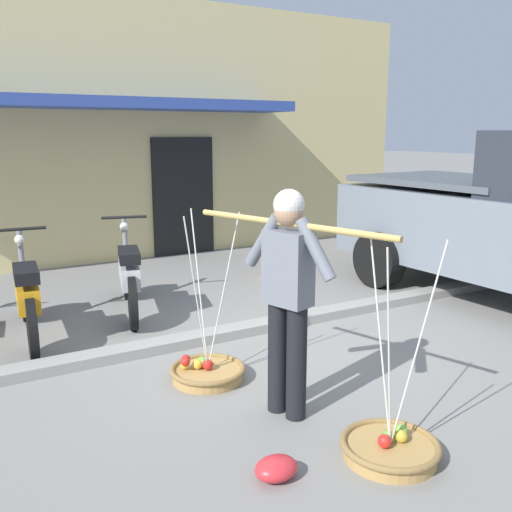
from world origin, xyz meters
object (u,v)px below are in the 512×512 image
object	(u,v)px
fruit_basket_left_side	(390,447)
fruit_basket_right_side	(207,371)
motorcycle_third_in_row	(129,276)
plastic_litter_bag	(276,468)
motorcycle_second_in_row	(27,296)
fruit_vendor	(288,289)
wooden_crate	(280,266)

from	to	relation	value
fruit_basket_left_side	fruit_basket_right_side	distance (m)	1.76
motorcycle_third_in_row	plastic_litter_bag	bearing A→B (deg)	-93.88
fruit_basket_left_side	motorcycle_third_in_row	size ratio (longest dim) A/B	0.81
motorcycle_second_in_row	motorcycle_third_in_row	distance (m)	1.20
fruit_vendor	wooden_crate	size ratio (longest dim) A/B	3.85
motorcycle_second_in_row	motorcycle_third_in_row	world-z (taller)	same
plastic_litter_bag	wooden_crate	bearing A→B (deg)	57.43
motorcycle_third_in_row	wooden_crate	xyz separation A→B (m)	(2.45, 0.59, -0.29)
motorcycle_second_in_row	fruit_basket_left_side	bearing A→B (deg)	-64.31
motorcycle_third_in_row	wooden_crate	world-z (taller)	motorcycle_third_in_row
fruit_basket_left_side	plastic_litter_bag	xyz separation A→B (m)	(-0.77, 0.17, -0.00)
fruit_vendor	fruit_basket_left_side	size ratio (longest dim) A/B	1.17
fruit_vendor	plastic_litter_bag	distance (m)	1.24
fruit_basket_right_side	motorcycle_third_in_row	bearing A→B (deg)	89.94
fruit_basket_left_side	wooden_crate	bearing A→B (deg)	66.31
fruit_basket_left_side	motorcycle_third_in_row	xyz separation A→B (m)	(-0.52, 3.80, 0.38)
motorcycle_third_in_row	plastic_litter_bag	xyz separation A→B (m)	(-0.25, -3.63, -0.38)
fruit_vendor	motorcycle_third_in_row	size ratio (longest dim) A/B	0.95
fruit_basket_left_side	motorcycle_second_in_row	world-z (taller)	fruit_basket_left_side
motorcycle_second_in_row	wooden_crate	world-z (taller)	motorcycle_second_in_row
fruit_vendor	motorcycle_third_in_row	xyz separation A→B (m)	(-0.26, 2.96, -0.53)
motorcycle_second_in_row	wooden_crate	size ratio (longest dim) A/B	4.14
fruit_basket_right_side	motorcycle_second_in_row	bearing A→B (deg)	122.58
motorcycle_second_in_row	plastic_litter_bag	size ratio (longest dim) A/B	6.50
fruit_vendor	fruit_basket_left_side	world-z (taller)	fruit_vendor
motorcycle_third_in_row	wooden_crate	bearing A→B (deg)	13.57
motorcycle_second_in_row	motorcycle_third_in_row	size ratio (longest dim) A/B	1.02
motorcycle_third_in_row	plastic_litter_bag	distance (m)	3.65
fruit_vendor	fruit_basket_left_side	bearing A→B (deg)	-72.77
plastic_litter_bag	wooden_crate	distance (m)	5.00
plastic_litter_bag	wooden_crate	size ratio (longest dim) A/B	0.64
fruit_basket_left_side	motorcycle_second_in_row	bearing A→B (deg)	115.69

